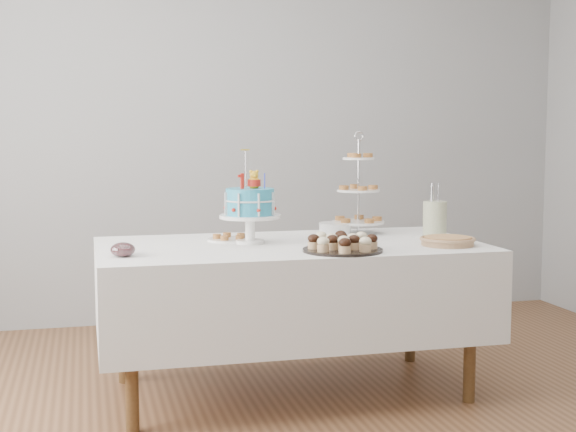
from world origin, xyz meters
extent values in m
plane|color=brown|center=(0.00, 0.00, 0.00)|extent=(5.00, 5.00, 0.00)
cube|color=#A3A5A8|center=(0.00, 2.00, 1.35)|extent=(5.00, 0.04, 2.70)
cube|color=#A3A5A8|center=(0.00, -2.00, 1.35)|extent=(5.00, 0.04, 2.70)
cube|color=silver|center=(0.00, 0.30, 0.55)|extent=(1.92, 1.02, 0.45)
cylinder|color=brown|center=(-0.82, -0.07, 0.34)|extent=(0.06, 0.06, 0.67)
cylinder|color=brown|center=(0.82, -0.07, 0.34)|extent=(0.06, 0.06, 0.67)
cylinder|color=brown|center=(-0.82, 0.67, 0.34)|extent=(0.06, 0.06, 0.67)
cylinder|color=brown|center=(0.82, 0.67, 0.34)|extent=(0.06, 0.06, 0.67)
cylinder|color=#2C9CC1|center=(-0.19, 0.36, 0.98)|extent=(0.24, 0.24, 0.13)
torus|color=silver|center=(-0.19, 0.36, 0.99)|extent=(0.26, 0.26, 0.01)
cube|color=red|center=(-0.24, 0.34, 1.09)|extent=(0.02, 0.02, 0.08)
cylinder|color=blue|center=(-0.12, 0.33, 1.09)|extent=(0.01, 0.01, 0.08)
cylinder|color=silver|center=(-0.21, 0.39, 1.14)|extent=(0.00, 0.00, 0.19)
cylinder|color=#FCE146|center=(-0.21, 0.39, 1.24)|extent=(0.05, 0.05, 0.01)
cylinder|color=black|center=(0.17, -0.02, 0.78)|extent=(0.38, 0.38, 0.01)
ellipsoid|color=black|center=(0.10, -0.02, 0.83)|extent=(0.06, 0.06, 0.04)
ellipsoid|color=beige|center=(0.25, -0.02, 0.83)|extent=(0.06, 0.06, 0.04)
cylinder|color=tan|center=(0.74, 0.05, 0.79)|extent=(0.26, 0.26, 0.03)
cylinder|color=#B97B48|center=(0.74, 0.05, 0.81)|extent=(0.23, 0.23, 0.02)
torus|color=tan|center=(0.74, 0.05, 0.80)|extent=(0.28, 0.28, 0.02)
cylinder|color=silver|center=(0.47, 0.61, 1.03)|extent=(0.01, 0.01, 0.52)
cylinder|color=white|center=(0.47, 0.61, 0.83)|extent=(0.29, 0.29, 0.01)
cylinder|color=white|center=(0.47, 0.61, 1.01)|extent=(0.24, 0.24, 0.01)
cylinder|color=white|center=(0.47, 0.61, 1.19)|extent=(0.18, 0.18, 0.01)
torus|color=silver|center=(0.47, 0.61, 1.31)|extent=(0.05, 0.01, 0.05)
cylinder|color=white|center=(0.32, 0.56, 0.80)|extent=(0.17, 0.17, 0.07)
cylinder|color=white|center=(-0.28, 0.48, 0.78)|extent=(0.23, 0.23, 0.01)
ellipsoid|color=silver|center=(-0.84, 0.13, 0.80)|extent=(0.10, 0.10, 0.06)
cylinder|color=#50060C|center=(-0.84, 0.13, 0.79)|extent=(0.07, 0.07, 0.03)
ellipsoid|color=silver|center=(-0.84, 0.07, 0.80)|extent=(0.11, 0.11, 0.07)
cylinder|color=#50060C|center=(-0.84, 0.07, 0.80)|extent=(0.08, 0.08, 0.03)
cylinder|color=white|center=(0.84, 0.41, 0.86)|extent=(0.13, 0.13, 0.19)
cylinder|color=white|center=(0.91, 0.42, 0.88)|extent=(0.01, 0.01, 0.10)
camera|label=1|loc=(-1.00, -3.58, 1.33)|focal=50.00mm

